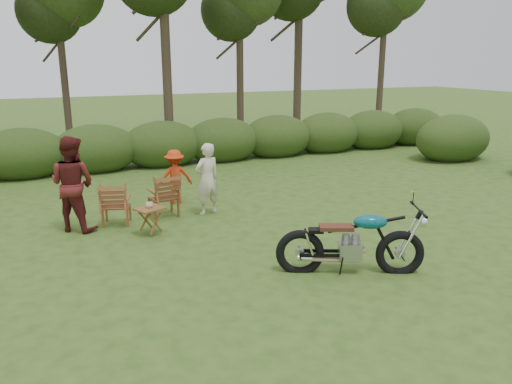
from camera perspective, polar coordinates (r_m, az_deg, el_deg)
name	(u,v)px	position (r m, az deg, el deg)	size (l,w,h in m)	color
ground	(301,274)	(7.94, 5.19, -9.29)	(80.00, 80.00, 0.00)	#2B4717
tree_line	(167,40)	(16.55, -10.09, 16.74)	(22.52, 11.62, 8.14)	#3B2E20
motorcycle	(349,272)	(8.12, 10.56, -8.94)	(2.18, 0.83, 1.25)	#0B8A99
lawn_chair_right	(164,215)	(10.89, -10.44, -2.65)	(0.63, 0.63, 0.92)	brown
lawn_chair_left	(117,224)	(10.56, -15.55, -3.52)	(0.61, 0.61, 0.88)	brown
side_table	(151,221)	(9.69, -11.96, -3.30)	(0.52, 0.44, 0.53)	brown
cup	(149,205)	(9.62, -12.12, -1.45)	(0.13, 0.13, 0.10)	beige
adult_a	(208,214)	(10.86, -5.49, -2.50)	(0.57, 0.37, 1.55)	beige
adult_b	(77,229)	(10.46, -19.79, -4.05)	(0.90, 0.70, 1.86)	#531917
child	(176,203)	(11.78, -9.13, -1.22)	(0.81, 0.46, 1.25)	red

